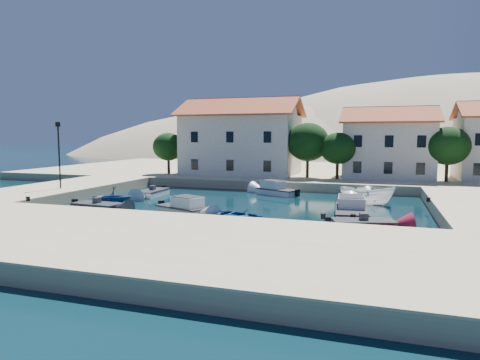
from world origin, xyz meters
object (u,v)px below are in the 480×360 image
object	(u,v)px
rowboat_south	(240,224)
boat_east	(366,205)
building_mid	(388,142)
lamppost	(59,149)
cabin_cruiser_east	(351,210)
building_left	(242,136)
cabin_cruiser_south	(182,208)

from	to	relation	value
rowboat_south	boat_east	xyz separation A→B (m)	(7.85, 11.26, 0.00)
boat_east	rowboat_south	bearing A→B (deg)	153.83
building_mid	rowboat_south	xyz separation A→B (m)	(-9.72, -26.72, -5.22)
lamppost	boat_east	size ratio (longest dim) A/B	1.31
lamppost	boat_east	bearing A→B (deg)	11.34
lamppost	cabin_cruiser_east	size ratio (longest dim) A/B	1.06
cabin_cruiser_east	lamppost	bearing A→B (deg)	83.46
building_left	boat_east	size ratio (longest dim) A/B	3.10
rowboat_south	cabin_cruiser_east	distance (m)	8.66
building_left	cabin_cruiser_south	world-z (taller)	building_left
building_mid	lamppost	size ratio (longest dim) A/B	1.69
building_left	boat_east	distance (m)	22.46
cabin_cruiser_south	rowboat_south	world-z (taller)	cabin_cruiser_south
lamppost	boat_east	world-z (taller)	lamppost
lamppost	rowboat_south	bearing A→B (deg)	-16.12
cabin_cruiser_south	building_mid	bearing A→B (deg)	81.47
cabin_cruiser_east	boat_east	size ratio (longest dim) A/B	1.24
cabin_cruiser_south	cabin_cruiser_east	world-z (taller)	same
cabin_cruiser_east	boat_east	bearing A→B (deg)	-13.53
building_left	lamppost	world-z (taller)	building_left
rowboat_south	building_left	bearing A→B (deg)	42.66
cabin_cruiser_south	cabin_cruiser_east	xyz separation A→B (m)	(12.32, 3.04, -0.00)
building_left	rowboat_south	distance (m)	27.66
building_left	building_mid	distance (m)	18.04
building_left	boat_east	world-z (taller)	building_left
building_mid	boat_east	xyz separation A→B (m)	(-1.87, -15.46, -5.22)
building_left	rowboat_south	bearing A→B (deg)	-72.16
building_left	building_mid	bearing A→B (deg)	3.18
lamppost	building_left	bearing A→B (deg)	60.10
cabin_cruiser_south	rowboat_south	distance (m)	5.76
lamppost	cabin_cruiser_south	distance (m)	15.48
lamppost	rowboat_south	distance (m)	21.13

